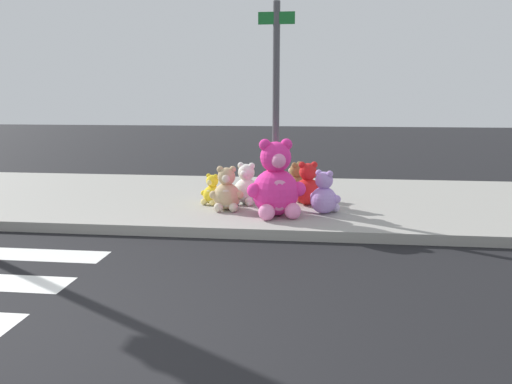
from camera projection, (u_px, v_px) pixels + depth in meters
ground_plane at (105, 347)px, 3.76m from camera, size 60.00×60.00×0.00m
sidewalk at (224, 200)px, 8.82m from camera, size 28.00×4.40×0.15m
sign_pole at (276, 102)px, 7.59m from camera, size 0.56×0.11×3.20m
plush_pink_large at (276, 185)px, 7.25m from camera, size 0.87×0.83×1.16m
plush_lavender at (324, 196)px, 7.45m from camera, size 0.47×0.49×0.68m
plush_yellow at (212, 192)px, 8.09m from camera, size 0.38×0.37×0.51m
plush_brown at (296, 183)px, 8.66m from camera, size 0.46×0.45×0.64m
plush_red at (307, 187)px, 8.06m from camera, size 0.56×0.51×0.73m
plush_tan at (227, 192)px, 7.66m from camera, size 0.54×0.48×0.70m
plush_white at (246, 187)px, 8.12m from camera, size 0.53×0.49×0.70m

